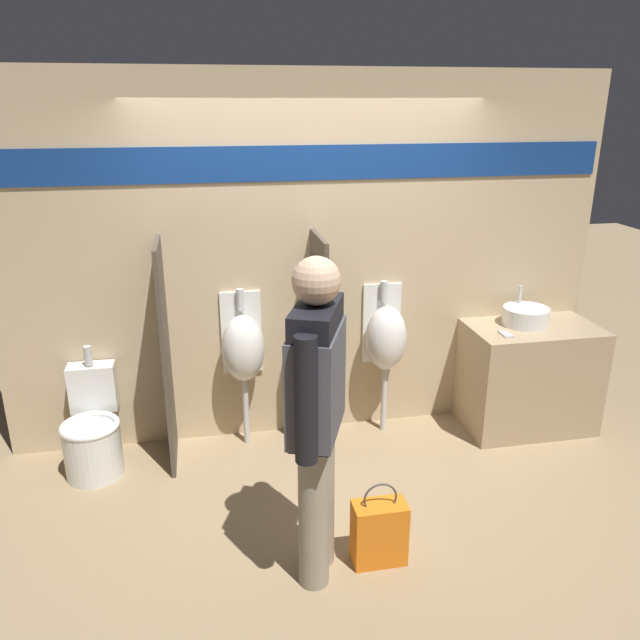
% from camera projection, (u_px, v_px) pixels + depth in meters
% --- Properties ---
extents(ground_plane, '(16.00, 16.00, 0.00)m').
position_uv_depth(ground_plane, '(324.00, 465.00, 4.49)').
color(ground_plane, '#997F5B').
extents(display_wall, '(4.48, 0.07, 2.70)m').
position_uv_depth(display_wall, '(309.00, 261.00, 4.60)').
color(display_wall, tan).
rests_on(display_wall, ground_plane).
extents(sink_counter, '(0.99, 0.59, 0.84)m').
position_uv_depth(sink_counter, '(528.00, 377.00, 4.91)').
color(sink_counter, tan).
rests_on(sink_counter, ground_plane).
extents(sink_basin, '(0.35, 0.35, 0.28)m').
position_uv_depth(sink_basin, '(526.00, 316.00, 4.80)').
color(sink_basin, white).
rests_on(sink_basin, sink_counter).
extents(cell_phone, '(0.07, 0.14, 0.01)m').
position_uv_depth(cell_phone, '(506.00, 334.00, 4.61)').
color(cell_phone, '#B7B7BC').
rests_on(cell_phone, sink_counter).
extents(divider_near_counter, '(0.03, 0.53, 1.61)m').
position_uv_depth(divider_near_counter, '(166.00, 357.00, 4.32)').
color(divider_near_counter, '#4C4238').
rests_on(divider_near_counter, ground_plane).
extents(divider_mid, '(0.03, 0.53, 1.61)m').
position_uv_depth(divider_mid, '(319.00, 346.00, 4.51)').
color(divider_mid, '#4C4238').
rests_on(divider_mid, ground_plane).
extents(urinal_near_counter, '(0.31, 0.29, 1.20)m').
position_uv_depth(urinal_near_counter, '(243.00, 348.00, 4.54)').
color(urinal_near_counter, silver).
rests_on(urinal_near_counter, ground_plane).
extents(urinal_far, '(0.31, 0.29, 1.20)m').
position_uv_depth(urinal_far, '(386.00, 338.00, 4.74)').
color(urinal_far, silver).
rests_on(urinal_far, ground_plane).
extents(toilet, '(0.40, 0.57, 0.86)m').
position_uv_depth(toilet, '(93.00, 434.00, 4.35)').
color(toilet, white).
rests_on(toilet, ground_plane).
extents(person_in_vest, '(0.39, 0.59, 1.80)m').
position_uv_depth(person_in_vest, '(317.00, 402.00, 3.14)').
color(person_in_vest, gray).
rests_on(person_in_vest, ground_plane).
extents(shopping_bag, '(0.30, 0.17, 0.51)m').
position_uv_depth(shopping_bag, '(379.00, 532.00, 3.50)').
color(shopping_bag, orange).
rests_on(shopping_bag, ground_plane).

